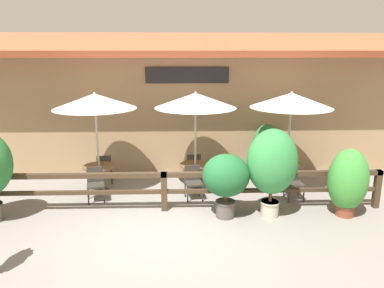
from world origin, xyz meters
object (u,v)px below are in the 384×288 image
at_px(patio_umbrella_near, 95,101).
at_px(chair_middle_wallside, 193,166).
at_px(potted_plant_entrance_palm, 272,163).
at_px(chair_middle_streetside, 193,181).
at_px(patio_umbrella_far, 291,100).
at_px(patio_umbrella_middle, 195,101).
at_px(chair_far_wallside, 283,165).
at_px(dining_table_middle, 195,169).
at_px(dining_table_far, 287,169).
at_px(chair_far_streetside, 294,181).
at_px(chair_near_streetside, 95,182).
at_px(dining_table_near, 99,171).
at_px(potted_plant_broad_leaf, 226,178).
at_px(potted_plant_tall_tropical, 348,181).
at_px(potted_plant_small_flowering, 267,145).
at_px(chair_near_wallside, 105,167).

xyz_separation_m(patio_umbrella_near, chair_middle_wallside, (2.55, 0.68, -1.98)).
bearing_deg(potted_plant_entrance_palm, chair_middle_streetside, 146.77).
bearing_deg(chair_middle_wallside, patio_umbrella_far, 157.31).
xyz_separation_m(patio_umbrella_middle, chair_far_wallside, (2.57, 0.61, -1.98)).
xyz_separation_m(dining_table_middle, dining_table_far, (2.49, -0.07, 0.00)).
bearing_deg(chair_far_streetside, chair_near_streetside, 176.69).
bearing_deg(dining_table_near, potted_plant_broad_leaf, -28.12).
height_order(patio_umbrella_near, potted_plant_entrance_palm, patio_umbrella_near).
distance_m(potted_plant_tall_tropical, potted_plant_small_flowering, 3.15).
xyz_separation_m(chair_middle_streetside, potted_plant_tall_tropical, (3.48, -1.15, 0.36)).
bearing_deg(dining_table_near, dining_table_middle, 1.15).
relative_size(patio_umbrella_far, dining_table_far, 3.18).
height_order(chair_near_wallside, chair_middle_streetside, same).
bearing_deg(chair_middle_streetside, chair_far_wallside, 16.10).
relative_size(patio_umbrella_near, potted_plant_broad_leaf, 1.81).
bearing_deg(patio_umbrella_near, dining_table_middle, 1.15).
relative_size(patio_umbrella_middle, potted_plant_entrance_palm, 1.31).
distance_m(dining_table_middle, potted_plant_broad_leaf, 1.90).
bearing_deg(chair_far_streetside, dining_table_middle, 160.80).
xyz_separation_m(chair_near_wallside, dining_table_far, (5.07, -0.64, 0.10)).
bearing_deg(chair_far_streetside, chair_far_wallside, 83.88).
bearing_deg(dining_table_near, patio_umbrella_far, -0.16).
bearing_deg(potted_plant_entrance_palm, potted_plant_broad_leaf, -179.69).
bearing_deg(dining_table_far, chair_near_streetside, -173.09).
bearing_deg(patio_umbrella_near, chair_middle_wallside, 14.94).
relative_size(dining_table_near, patio_umbrella_far, 0.31).
relative_size(chair_near_wallside, dining_table_middle, 1.01).
bearing_deg(potted_plant_tall_tropical, chair_middle_streetside, 161.76).
bearing_deg(chair_near_streetside, patio_umbrella_middle, 1.68).
bearing_deg(patio_umbrella_near, potted_plant_tall_tropical, -16.06).
relative_size(dining_table_near, chair_far_wallside, 0.99).
xyz_separation_m(dining_table_middle, patio_umbrella_far, (2.49, -0.07, 1.88)).
bearing_deg(patio_umbrella_far, potted_plant_broad_leaf, -137.97).
bearing_deg(chair_near_streetside, chair_middle_streetside, -12.01).
height_order(patio_umbrella_far, chair_far_streetside, patio_umbrella_far).
relative_size(dining_table_far, potted_plant_tall_tropical, 0.53).
height_order(dining_table_near, patio_umbrella_middle, patio_umbrella_middle).
xyz_separation_m(chair_near_streetside, potted_plant_broad_leaf, (3.17, -1.08, 0.47)).
bearing_deg(potted_plant_broad_leaf, potted_plant_small_flowering, 61.32).
relative_size(patio_umbrella_near, chair_middle_streetside, 3.16).
bearing_deg(chair_near_streetside, potted_plant_tall_tropical, -23.61).
relative_size(chair_middle_streetside, patio_umbrella_far, 0.32).
height_order(chair_middle_streetside, patio_umbrella_far, patio_umbrella_far).
height_order(chair_middle_wallside, chair_far_wallside, same).
distance_m(patio_umbrella_far, potted_plant_entrance_palm, 2.23).
distance_m(patio_umbrella_near, chair_far_streetside, 5.49).
relative_size(patio_umbrella_far, potted_plant_broad_leaf, 1.81).
relative_size(dining_table_far, potted_plant_small_flowering, 0.53).
bearing_deg(patio_umbrella_near, potted_plant_broad_leaf, -28.12).
distance_m(potted_plant_broad_leaf, potted_plant_tall_tropical, 2.79).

